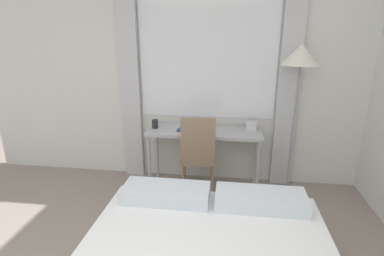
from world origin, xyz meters
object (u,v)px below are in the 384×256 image
at_px(standing_lamp, 300,66).
at_px(mug, 155,124).
at_px(telephone, 251,126).
at_px(desk, 204,135).
at_px(desk_chair, 198,153).
at_px(book, 188,130).

height_order(standing_lamp, mug, standing_lamp).
bearing_deg(mug, telephone, 5.18).
height_order(desk, mug, mug).
distance_m(desk, desk_chair, 0.28).
distance_m(telephone, mug, 1.17).
height_order(desk_chair, telephone, desk_chair).
height_order(desk, telephone, telephone).
bearing_deg(desk_chair, desk, 73.36).
bearing_deg(mug, book, -6.54).
bearing_deg(book, mug, 173.46).
relative_size(desk, telephone, 8.82).
relative_size(desk, book, 5.20).
height_order(desk_chair, standing_lamp, standing_lamp).
xyz_separation_m(desk, desk_chair, (-0.05, -0.24, -0.13)).
relative_size(telephone, mug, 1.48).
distance_m(desk_chair, mug, 0.66).
relative_size(desk_chair, mug, 9.68).
height_order(telephone, mug, mug).
xyz_separation_m(telephone, book, (-0.75, -0.15, -0.03)).
height_order(desk_chair, mug, desk_chair).
distance_m(standing_lamp, telephone, 0.87).
relative_size(desk_chair, standing_lamp, 0.57).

